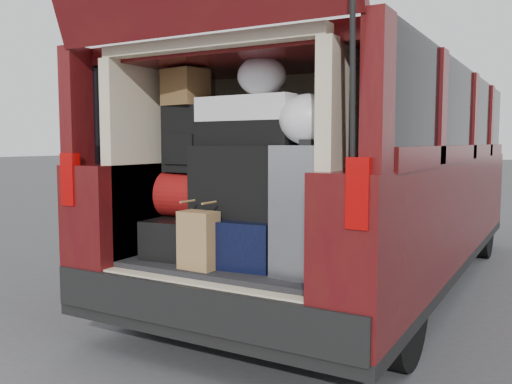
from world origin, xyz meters
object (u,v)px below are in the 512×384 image
Objects in this scene: black_hardshell at (193,236)px; navy_hardshell at (247,238)px; kraft_bag at (199,240)px; black_soft_case at (244,181)px; twotone_duffel at (254,121)px; silver_roller at (313,210)px; red_duffel at (195,195)px; backpack at (188,139)px.

navy_hardshell is (0.37, 0.01, 0.02)m from black_hardshell.
kraft_bag is 0.56× the size of black_soft_case.
black_soft_case is 0.34m from twotone_duffel.
kraft_bag is 0.51× the size of twotone_duffel.
red_duffel is at bearing 177.52° from silver_roller.
red_duffel is 1.06× the size of backpack.
navy_hardshell is 0.33m from black_soft_case.
backpack is (-0.86, 0.07, 0.37)m from silver_roller.
twotone_duffel is at bearing 59.03° from black_soft_case.
silver_roller reaches higher than black_soft_case.
twotone_duffel reaches higher than black_hardshell.
navy_hardshell is at bearing 3.30° from backpack.
twotone_duffel is at bearing -0.88° from red_duffel.
red_duffel is (-0.82, 0.08, 0.03)m from silver_roller.
black_soft_case reaches higher than black_hardshell.
twotone_duffel is (0.03, 0.05, 0.34)m from black_soft_case.
kraft_bag is at bearing -109.98° from black_soft_case.
backpack reaches higher than red_duffel.
kraft_bag is (0.26, -0.30, 0.04)m from black_hardshell.
kraft_bag is at bearing -44.03° from backpack.
twotone_duffel is (0.40, 0.04, 0.69)m from black_hardshell.
navy_hardshell is at bearing -4.99° from red_duffel.
black_hardshell is 1.41× the size of backpack.
black_soft_case is 1.40× the size of backpack.
twotone_duffel is (0.39, 0.03, 0.44)m from red_duffel.
navy_hardshell is 0.67m from twotone_duffel.
black_soft_case is at bearing -8.30° from red_duffel.
black_hardshell is 0.59m from backpack.
red_duffel is 0.69× the size of twotone_duffel.
silver_roller reaches higher than black_hardshell.
backpack is (-0.41, -0.01, 0.57)m from navy_hardshell.
silver_roller is at bearing -9.59° from twotone_duffel.
backpack is (-0.04, -0.00, 0.34)m from red_duffel.
twotone_duffel reaches higher than backpack.
black_soft_case is (0.36, -0.02, 0.10)m from red_duffel.
black_hardshell is 0.85× the size of silver_roller.
navy_hardshell is 0.70m from backpack.
red_duffel reaches higher than kraft_bag.
kraft_bag is 0.69m from backpack.
red_duffel is (-0.25, 0.31, 0.21)m from kraft_bag.
silver_roller is (0.45, -0.08, 0.20)m from navy_hardshell.
black_soft_case reaches higher than navy_hardshell.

